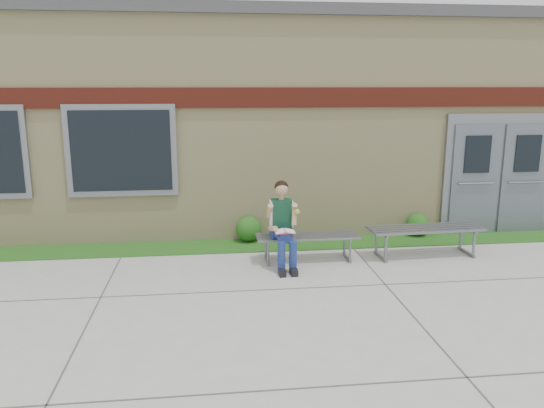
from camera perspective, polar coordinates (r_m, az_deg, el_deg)
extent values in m
plane|color=#9E9E99|center=(7.21, 5.71, -10.42)|extent=(80.00, 80.00, 0.00)
cube|color=#224412|center=(9.61, 2.41, -4.31)|extent=(16.00, 0.80, 0.02)
cube|color=beige|center=(12.58, 0.03, 8.99)|extent=(16.00, 6.00, 4.00)
cube|color=#3F3F42|center=(12.62, 0.03, 18.55)|extent=(16.20, 6.20, 0.20)
cube|color=maroon|center=(9.55, 2.20, 11.38)|extent=(16.00, 0.06, 0.35)
cube|color=slate|center=(9.62, -15.87, 5.53)|extent=(1.90, 0.08, 1.60)
cube|color=black|center=(9.58, -15.91, 5.50)|extent=(1.70, 0.04, 1.40)
cube|color=slate|center=(11.03, 23.17, 2.97)|extent=(2.20, 0.08, 2.30)
cube|color=#545C65|center=(10.76, 20.94, 2.40)|extent=(0.92, 0.06, 2.10)
cube|color=#545C65|center=(11.26, 25.46, 2.43)|extent=(0.92, 0.06, 2.10)
cube|color=slate|center=(8.66, 3.85, -3.46)|extent=(1.67, 0.47, 0.03)
cube|color=slate|center=(8.63, -0.55, -5.06)|extent=(0.04, 0.46, 0.38)
cube|color=slate|center=(8.86, 8.08, -4.70)|extent=(0.04, 0.46, 0.38)
cube|color=slate|center=(9.21, 16.20, -2.54)|extent=(1.95, 0.62, 0.04)
cube|color=slate|center=(9.01, 11.56, -4.35)|extent=(0.07, 0.54, 0.44)
cube|color=slate|center=(9.60, 20.35, -3.84)|extent=(0.07, 0.54, 0.44)
cube|color=navy|center=(8.52, 0.99, -3.03)|extent=(0.34, 0.25, 0.16)
cube|color=#0F382C|center=(8.42, 1.01, -1.03)|extent=(0.32, 0.21, 0.46)
sphere|color=tan|center=(8.32, 1.04, 1.63)|extent=(0.21, 0.21, 0.21)
sphere|color=black|center=(8.34, 1.02, 1.79)|extent=(0.22, 0.22, 0.22)
cylinder|color=navy|center=(8.25, 0.63, -3.41)|extent=(0.16, 0.42, 0.15)
cylinder|color=navy|center=(8.28, 1.87, -3.36)|extent=(0.16, 0.42, 0.15)
cylinder|color=navy|center=(8.11, 1.01, -5.79)|extent=(0.12, 0.12, 0.50)
cylinder|color=navy|center=(8.14, 2.27, -5.73)|extent=(0.12, 0.12, 0.50)
cube|color=black|center=(8.11, 1.08, -7.29)|extent=(0.10, 0.26, 0.10)
cube|color=black|center=(8.14, 2.35, -7.22)|extent=(0.10, 0.26, 0.10)
cylinder|color=tan|center=(8.32, -0.22, -0.77)|extent=(0.09, 0.22, 0.27)
cylinder|color=tan|center=(8.38, 2.37, -0.69)|extent=(0.09, 0.22, 0.27)
cube|color=white|center=(8.12, 1.39, -2.94)|extent=(0.31, 0.22, 0.02)
cube|color=#BA4650|center=(8.13, 1.39, -3.02)|extent=(0.31, 0.23, 0.01)
sphere|color=#82C634|center=(8.25, 2.74, -0.84)|extent=(0.08, 0.08, 0.08)
sphere|color=#224412|center=(9.69, -2.54, -2.68)|extent=(0.46, 0.46, 0.46)
sphere|color=#224412|center=(10.42, 15.39, -2.14)|extent=(0.42, 0.42, 0.42)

